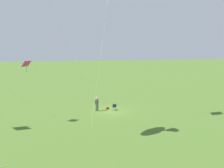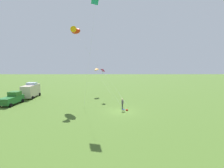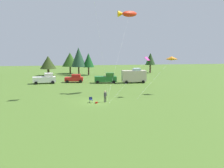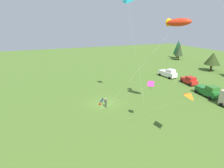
{
  "view_description": "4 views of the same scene",
  "coord_description": "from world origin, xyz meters",
  "px_view_note": "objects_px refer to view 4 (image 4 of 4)",
  "views": [
    {
      "loc": [
        4.92,
        30.72,
        8.6
      ],
      "look_at": [
        -0.46,
        -1.45,
        3.1
      ],
      "focal_mm": 42.0,
      "sensor_mm": 36.0,
      "label": 1
    },
    {
      "loc": [
        -28.01,
        1.6,
        8.24
      ],
      "look_at": [
        2.16,
        1.54,
        4.23
      ],
      "focal_mm": 28.0,
      "sensor_mm": 36.0,
      "label": 2
    },
    {
      "loc": [
        -3.25,
        -38.3,
        8.18
      ],
      "look_at": [
        2.95,
        1.76,
        2.43
      ],
      "focal_mm": 42.0,
      "sensor_mm": 36.0,
      "label": 3
    },
    {
      "loc": [
        27.56,
        -9.48,
        13.83
      ],
      "look_at": [
        1.46,
        0.96,
        4.1
      ],
      "focal_mm": 28.0,
      "sensor_mm": 36.0,
      "label": 4
    }
  ],
  "objects_px": {
    "car_red_sedan": "(189,80)",
    "kite_delta_orange": "(190,95)",
    "person_kite_flyer": "(106,102)",
    "kite_large_fish": "(177,22)",
    "kite_delta_teal": "(127,0)",
    "truck_green_flatbed": "(208,91)",
    "truck_white_pickup": "(168,73)",
    "backpack_on_grass": "(100,104)",
    "folding_chair": "(102,100)",
    "kite_diamond_rainbow": "(149,85)"
  },
  "relations": [
    {
      "from": "car_red_sedan",
      "to": "kite_delta_orange",
      "type": "distance_m",
      "value": 24.59
    },
    {
      "from": "person_kite_flyer",
      "to": "kite_large_fish",
      "type": "height_order",
      "value": "kite_large_fish"
    },
    {
      "from": "kite_large_fish",
      "to": "kite_delta_orange",
      "type": "height_order",
      "value": "kite_large_fish"
    },
    {
      "from": "person_kite_flyer",
      "to": "kite_delta_teal",
      "type": "height_order",
      "value": "kite_delta_teal"
    },
    {
      "from": "car_red_sedan",
      "to": "kite_delta_teal",
      "type": "xyz_separation_m",
      "value": [
        2.98,
        -18.73,
        16.4
      ]
    },
    {
      "from": "truck_green_flatbed",
      "to": "kite_large_fish",
      "type": "relative_size",
      "value": 0.35
    },
    {
      "from": "kite_delta_orange",
      "to": "kite_delta_teal",
      "type": "bearing_deg",
      "value": -173.91
    },
    {
      "from": "truck_white_pickup",
      "to": "car_red_sedan",
      "type": "xyz_separation_m",
      "value": [
        6.59,
        0.96,
        -0.15
      ]
    },
    {
      "from": "kite_delta_teal",
      "to": "car_red_sedan",
      "type": "bearing_deg",
      "value": 99.04
    },
    {
      "from": "backpack_on_grass",
      "to": "kite_delta_teal",
      "type": "xyz_separation_m",
      "value": [
        0.13,
        4.85,
        17.24
      ]
    },
    {
      "from": "folding_chair",
      "to": "kite_delta_teal",
      "type": "relative_size",
      "value": 0.05
    },
    {
      "from": "truck_white_pickup",
      "to": "kite_diamond_rainbow",
      "type": "bearing_deg",
      "value": -53.18
    },
    {
      "from": "car_red_sedan",
      "to": "kite_diamond_rainbow",
      "type": "xyz_separation_m",
      "value": [
        11.47,
        -19.32,
        5.07
      ]
    },
    {
      "from": "person_kite_flyer",
      "to": "folding_chair",
      "type": "xyz_separation_m",
      "value": [
        -2.13,
        0.05,
        -0.53
      ]
    },
    {
      "from": "folding_chair",
      "to": "kite_diamond_rainbow",
      "type": "bearing_deg",
      "value": 104.05
    },
    {
      "from": "backpack_on_grass",
      "to": "folding_chair",
      "type": "bearing_deg",
      "value": 136.27
    },
    {
      "from": "person_kite_flyer",
      "to": "kite_delta_orange",
      "type": "height_order",
      "value": "kite_delta_orange"
    },
    {
      "from": "truck_white_pickup",
      "to": "kite_delta_orange",
      "type": "relative_size",
      "value": 0.63
    },
    {
      "from": "folding_chair",
      "to": "truck_green_flatbed",
      "type": "height_order",
      "value": "truck_green_flatbed"
    },
    {
      "from": "person_kite_flyer",
      "to": "car_red_sedan",
      "type": "xyz_separation_m",
      "value": [
        -4.22,
        22.92,
        -0.07
      ]
    },
    {
      "from": "car_red_sedan",
      "to": "kite_delta_orange",
      "type": "relative_size",
      "value": 0.52
    },
    {
      "from": "car_red_sedan",
      "to": "kite_diamond_rainbow",
      "type": "distance_m",
      "value": 23.04
    },
    {
      "from": "person_kite_flyer",
      "to": "backpack_on_grass",
      "type": "distance_m",
      "value": 1.78
    },
    {
      "from": "backpack_on_grass",
      "to": "kite_large_fish",
      "type": "distance_m",
      "value": 18.12
    },
    {
      "from": "person_kite_flyer",
      "to": "kite_large_fish",
      "type": "bearing_deg",
      "value": 125.31
    },
    {
      "from": "truck_white_pickup",
      "to": "backpack_on_grass",
      "type": "bearing_deg",
      "value": -75.07
    },
    {
      "from": "kite_diamond_rainbow",
      "to": "backpack_on_grass",
      "type": "bearing_deg",
      "value": -153.69
    },
    {
      "from": "backpack_on_grass",
      "to": "truck_green_flatbed",
      "type": "distance_m",
      "value": 21.92
    },
    {
      "from": "backpack_on_grass",
      "to": "kite_delta_orange",
      "type": "xyz_separation_m",
      "value": [
        13.83,
        6.31,
        6.17
      ]
    },
    {
      "from": "kite_large_fish",
      "to": "kite_diamond_rainbow",
      "type": "height_order",
      "value": "kite_large_fish"
    },
    {
      "from": "kite_delta_teal",
      "to": "truck_green_flatbed",
      "type": "bearing_deg",
      "value": 75.89
    },
    {
      "from": "kite_delta_orange",
      "to": "kite_diamond_rainbow",
      "type": "xyz_separation_m",
      "value": [
        -5.21,
        -2.05,
        -0.25
      ]
    },
    {
      "from": "kite_large_fish",
      "to": "kite_diamond_rainbow",
      "type": "bearing_deg",
      "value": -69.08
    },
    {
      "from": "folding_chair",
      "to": "truck_white_pickup",
      "type": "height_order",
      "value": "truck_white_pickup"
    },
    {
      "from": "kite_large_fish",
      "to": "person_kite_flyer",
      "type": "bearing_deg",
      "value": -120.4
    },
    {
      "from": "person_kite_flyer",
      "to": "backpack_on_grass",
      "type": "height_order",
      "value": "person_kite_flyer"
    },
    {
      "from": "backpack_on_grass",
      "to": "kite_diamond_rainbow",
      "type": "xyz_separation_m",
      "value": [
        8.63,
        4.27,
        5.91
      ]
    },
    {
      "from": "car_red_sedan",
      "to": "truck_green_flatbed",
      "type": "relative_size",
      "value": 0.85
    },
    {
      "from": "person_kite_flyer",
      "to": "car_red_sedan",
      "type": "height_order",
      "value": "car_red_sedan"
    },
    {
      "from": "truck_green_flatbed",
      "to": "kite_delta_orange",
      "type": "bearing_deg",
      "value": -52.92
    },
    {
      "from": "person_kite_flyer",
      "to": "folding_chair",
      "type": "distance_m",
      "value": 2.2
    },
    {
      "from": "backpack_on_grass",
      "to": "kite_delta_orange",
      "type": "bearing_deg",
      "value": 24.54
    },
    {
      "from": "kite_large_fish",
      "to": "kite_delta_orange",
      "type": "relative_size",
      "value": 1.77
    },
    {
      "from": "truck_white_pickup",
      "to": "kite_large_fish",
      "type": "distance_m",
      "value": 24.38
    },
    {
      "from": "folding_chair",
      "to": "backpack_on_grass",
      "type": "xyz_separation_m",
      "value": [
        0.75,
        -0.72,
        -0.38
      ]
    },
    {
      "from": "truck_white_pickup",
      "to": "car_red_sedan",
      "type": "distance_m",
      "value": 6.66
    },
    {
      "from": "truck_white_pickup",
      "to": "kite_delta_orange",
      "type": "height_order",
      "value": "kite_delta_orange"
    },
    {
      "from": "person_kite_flyer",
      "to": "car_red_sedan",
      "type": "distance_m",
      "value": 23.31
    },
    {
      "from": "person_kite_flyer",
      "to": "kite_diamond_rainbow",
      "type": "height_order",
      "value": "kite_diamond_rainbow"
    },
    {
      "from": "kite_diamond_rainbow",
      "to": "person_kite_flyer",
      "type": "bearing_deg",
      "value": -153.59
    }
  ]
}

